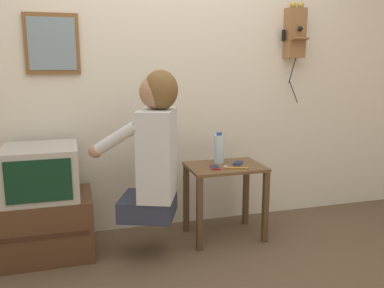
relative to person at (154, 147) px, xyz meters
name	(u,v)px	position (x,y,z in m)	size (l,w,h in m)	color
ground_plane	(201,282)	(0.20, -0.43, -0.77)	(14.00, 14.00, 0.00)	brown
wall_back	(164,69)	(0.20, 0.55, 0.50)	(6.80, 0.05, 2.55)	silver
side_table	(225,182)	(0.57, 0.16, -0.33)	(0.56, 0.41, 0.57)	brown
person	(154,147)	(0.00, 0.00, 0.00)	(0.62, 0.54, 1.00)	#2D3347
tv_stand	(43,226)	(-0.75, 0.22, -0.56)	(0.68, 0.48, 0.43)	#51331E
television	(41,172)	(-0.73, 0.21, -0.17)	(0.49, 0.46, 0.35)	#ADA89E
wall_phone_antique	(295,32)	(1.28, 0.46, 0.79)	(0.20, 0.19, 0.82)	olive
framed_picture	(52,44)	(-0.62, 0.51, 0.68)	(0.38, 0.03, 0.42)	brown
cell_phone_held	(215,167)	(0.47, 0.11, -0.20)	(0.08, 0.13, 0.01)	maroon
cell_phone_spare	(238,163)	(0.68, 0.18, -0.20)	(0.12, 0.14, 0.01)	navy
water_bottle	(219,149)	(0.55, 0.25, -0.10)	(0.08, 0.08, 0.24)	silver
toothbrush	(234,168)	(0.60, 0.05, -0.20)	(0.18, 0.06, 0.02)	orange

